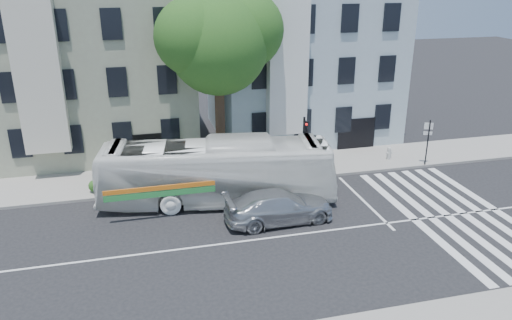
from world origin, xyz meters
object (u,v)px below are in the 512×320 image
object	(u,v)px
fire_hydrant	(389,153)
sedan	(279,206)
traffic_signal	(304,140)
bus	(217,172)

from	to	relation	value
fire_hydrant	sedan	bearing A→B (deg)	-146.25
traffic_signal	fire_hydrant	distance (m)	6.73
bus	sedan	xyz separation A→B (m)	(2.50, -2.84, -0.91)
traffic_signal	fire_hydrant	size ratio (longest dim) A/B	4.72
sedan	fire_hydrant	distance (m)	10.85
bus	fire_hydrant	size ratio (longest dim) A/B	15.20
sedan	fire_hydrant	size ratio (longest dim) A/B	6.68
bus	sedan	size ratio (longest dim) A/B	2.28
bus	sedan	distance (m)	3.89
bus	traffic_signal	size ratio (longest dim) A/B	3.22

